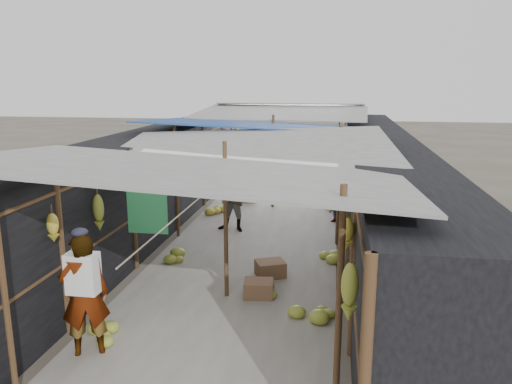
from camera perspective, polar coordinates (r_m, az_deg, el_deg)
The scene contains 13 objects.
aisle_slab at distance 11.73m, azimuth 0.34°, elevation -4.76°, with size 3.60×16.00×0.02m, color #9E998E.
stall_left at distance 12.14m, azimuth -12.35°, elevation 1.10°, with size 1.40×15.00×2.30m, color black.
stall_right at distance 11.35m, azimuth 13.95°, elevation 0.22°, with size 1.40×15.00×2.30m, color black.
crate_near at distance 8.42m, azimuth 0.29°, elevation -11.04°, with size 0.48×0.38×0.29m, color brown.
crate_mid at distance 9.22m, azimuth 1.65°, elevation -8.80°, with size 0.51×0.41×0.30m, color brown.
crate_back at distance 14.67m, azimuth -0.91°, elevation -0.63°, with size 0.45×0.37×0.29m, color brown.
black_basin at distance 14.09m, azimuth 8.84°, elevation -1.60°, with size 0.55×0.55×0.16m, color black.
vendor_elderly at distance 6.90m, azimuth -19.00°, elevation -11.08°, with size 0.61×0.40×1.66m, color white.
shopper_blue at distance 11.73m, azimuth -2.61°, elevation -0.67°, with size 0.80×0.62×1.64m, color #204BA4.
vendor_seated at distance 12.70m, azimuth 8.85°, elevation -1.19°, with size 0.66×0.38×1.03m, color #46433D.
market_canopy at distance 11.57m, azimuth 0.76°, elevation 7.12°, with size 5.62×15.20×2.77m.
hanging_bananas at distance 11.29m, azimuth -0.10°, elevation 3.10°, with size 3.95×14.05×0.84m.
floor_bananas at distance 10.60m, azimuth -1.11°, elevation -5.97°, with size 3.78×9.53×0.31m.
Camera 1 is at (1.72, -4.55, 3.54)m, focal length 35.00 mm.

